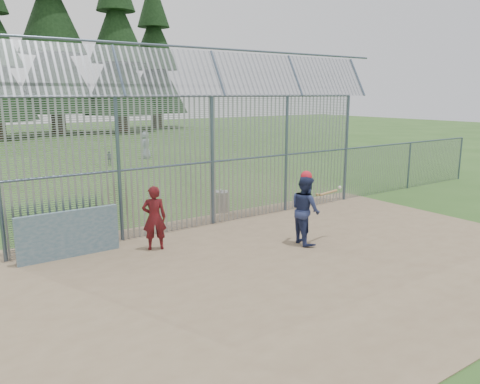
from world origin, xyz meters
TOP-DOWN VIEW (x-y plane):
  - ground at (0.00, 0.00)m, footprint 120.00×120.00m
  - dirt_infield at (0.00, -0.50)m, footprint 14.00×10.00m
  - dugout_wall at (-4.60, 2.90)m, footprint 2.50×0.12m
  - batter at (1.02, 0.34)m, footprint 0.90×1.05m
  - onlooker at (-2.58, 2.24)m, footprint 0.73×0.62m
  - bg_kid_standing at (4.47, 18.83)m, footprint 1.01×0.92m
  - bg_kid_seated at (1.64, 17.55)m, footprint 0.52×0.27m
  - batting_gear at (1.13, 0.32)m, footprint 1.37×0.42m
  - trash_can at (1.01, 4.62)m, footprint 0.56×0.56m
  - backstop_fence at (1.81, 3.43)m, footprint 20.09×0.81m
  - conifer_row at (1.93, 41.51)m, footprint 38.48×12.26m

SIDE VIEW (x-z plane):
  - ground at x=0.00m, z-range 0.00..0.00m
  - dirt_infield at x=0.00m, z-range 0.00..0.02m
  - trash_can at x=1.01m, z-range -0.03..0.79m
  - bg_kid_seated at x=1.64m, z-range 0.00..0.84m
  - dugout_wall at x=-4.60m, z-range 0.02..1.22m
  - bg_kid_standing at x=4.47m, z-range 0.00..1.73m
  - onlooker at x=-2.58m, z-range 0.02..1.73m
  - batter at x=1.02m, z-range 0.02..1.91m
  - batting_gear at x=1.13m, z-range 1.47..2.17m
  - backstop_fence at x=1.81m, z-range -0.29..5.01m
  - conifer_row at x=1.93m, z-range 0.73..20.93m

